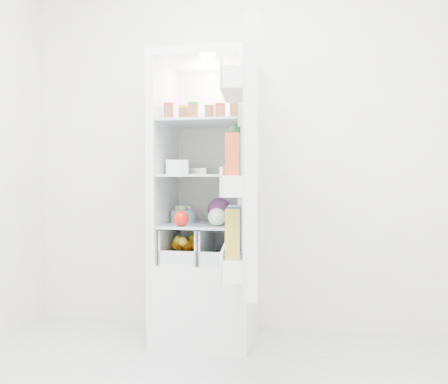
% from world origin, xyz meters
% --- Properties ---
extents(room_walls, '(3.02, 3.02, 2.61)m').
position_xyz_m(room_walls, '(0.00, 0.00, 1.59)').
color(room_walls, silver).
rests_on(room_walls, ground).
extents(refrigerator, '(0.60, 0.60, 1.80)m').
position_xyz_m(refrigerator, '(-0.20, 1.25, 0.67)').
color(refrigerator, white).
rests_on(refrigerator, ground).
extents(shelf_low, '(0.49, 0.53, 0.01)m').
position_xyz_m(shelf_low, '(-0.20, 1.19, 0.74)').
color(shelf_low, silver).
rests_on(shelf_low, refrigerator).
extents(shelf_mid, '(0.49, 0.53, 0.02)m').
position_xyz_m(shelf_mid, '(-0.20, 1.19, 1.05)').
color(shelf_mid, silver).
rests_on(shelf_mid, refrigerator).
extents(shelf_top, '(0.49, 0.53, 0.02)m').
position_xyz_m(shelf_top, '(-0.20, 1.19, 1.38)').
color(shelf_top, silver).
rests_on(shelf_top, refrigerator).
extents(crisper_left, '(0.23, 0.46, 0.22)m').
position_xyz_m(crisper_left, '(-0.32, 1.19, 0.61)').
color(crisper_left, silver).
rests_on(crisper_left, refrigerator).
extents(crisper_right, '(0.23, 0.46, 0.22)m').
position_xyz_m(crisper_right, '(-0.08, 1.19, 0.61)').
color(crisper_right, silver).
rests_on(crisper_right, refrigerator).
extents(condiment_jars, '(0.46, 0.32, 0.08)m').
position_xyz_m(condiment_jars, '(-0.22, 1.10, 1.43)').
color(condiment_jars, '#B21919').
rests_on(condiment_jars, shelf_top).
extents(squeeze_bottle, '(0.07, 0.07, 0.19)m').
position_xyz_m(squeeze_bottle, '(0.01, 1.22, 1.48)').
color(squeeze_bottle, silver).
rests_on(squeeze_bottle, shelf_top).
extents(tub_white, '(0.17, 0.17, 0.09)m').
position_xyz_m(tub_white, '(-0.37, 1.12, 1.10)').
color(tub_white, white).
rests_on(tub_white, shelf_mid).
extents(tin_red, '(0.10, 0.10, 0.05)m').
position_xyz_m(tin_red, '(-0.01, 0.97, 1.08)').
color(tin_red, red).
rests_on(tin_red, shelf_mid).
extents(foil_tray, '(0.16, 0.13, 0.04)m').
position_xyz_m(foil_tray, '(-0.30, 1.31, 1.08)').
color(foil_tray, silver).
rests_on(foil_tray, shelf_mid).
extents(red_cabbage, '(0.16, 0.16, 0.16)m').
position_xyz_m(red_cabbage, '(-0.13, 1.28, 0.83)').
color(red_cabbage, '#4E1B49').
rests_on(red_cabbage, shelf_low).
extents(bell_pepper, '(0.09, 0.09, 0.09)m').
position_xyz_m(bell_pepper, '(-0.30, 0.97, 0.79)').
color(bell_pepper, red).
rests_on(bell_pepper, shelf_low).
extents(mushroom_bowl, '(0.20, 0.20, 0.08)m').
position_xyz_m(mushroom_bowl, '(-0.36, 1.25, 0.79)').
color(mushroom_bowl, '#96C6DF').
rests_on(mushroom_bowl, shelf_low).
extents(salad_bag, '(0.11, 0.11, 0.11)m').
position_xyz_m(salad_bag, '(-0.10, 1.04, 0.80)').
color(salad_bag, '#B1D29E').
rests_on(salad_bag, shelf_low).
extents(citrus_pile, '(0.20, 0.31, 0.16)m').
position_xyz_m(citrus_pile, '(-0.33, 1.15, 0.59)').
color(citrus_pile, orange).
rests_on(citrus_pile, refrigerator).
extents(veg_pile, '(0.16, 0.30, 0.10)m').
position_xyz_m(veg_pile, '(-0.07, 1.18, 0.56)').
color(veg_pile, '#204818').
rests_on(veg_pile, refrigerator).
extents(fridge_door, '(0.24, 0.60, 1.30)m').
position_xyz_m(fridge_door, '(0.14, 0.61, 1.09)').
color(fridge_door, white).
rests_on(fridge_door, refrigerator).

